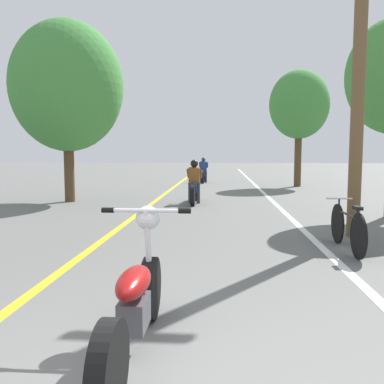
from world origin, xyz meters
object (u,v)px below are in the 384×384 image
motorcycle_foreground (136,299)px  utility_pole (359,57)px  motorcycle_rider_far (203,173)px  roadside_tree_left (67,87)px  motorcycle_rider_lead (194,187)px  roadside_tree_right_far (299,105)px  bicycle_parked (347,228)px

motorcycle_foreground → utility_pole: bearing=56.1°
utility_pole → motorcycle_rider_far: size_ratio=3.21×
roadside_tree_left → motorcycle_rider_far: 10.08m
motorcycle_rider_lead → motorcycle_rider_far: 8.85m
motorcycle_foreground → motorcycle_rider_far: (-0.23, 18.41, 0.07)m
roadside_tree_right_far → roadside_tree_left: bearing=-142.4°
roadside_tree_left → motorcycle_foreground: 11.03m
motorcycle_foreground → roadside_tree_left: bearing=113.4°
utility_pole → roadside_tree_left: utility_pole is taller
bicycle_parked → roadside_tree_right_far: bearing=83.0°
motorcycle_rider_far → motorcycle_foreground: bearing=-89.3°
roadside_tree_left → motorcycle_rider_lead: bearing=-1.9°
utility_pole → bicycle_parked: size_ratio=3.62×
utility_pole → roadside_tree_right_far: utility_pole is taller
roadside_tree_right_far → motorcycle_foreground: bearing=-104.7°
utility_pole → roadside_tree_right_far: bearing=84.6°
roadside_tree_right_far → motorcycle_foreground: 17.06m
motorcycle_foreground → motorcycle_rider_lead: (-0.15, 9.55, 0.09)m
roadside_tree_left → motorcycle_foreground: size_ratio=2.79×
motorcycle_rider_lead → motorcycle_rider_far: bearing=90.5°
utility_pole → motorcycle_rider_far: (-3.40, 13.69, -2.80)m
roadside_tree_left → bicycle_parked: size_ratio=3.21×
utility_pole → roadside_tree_left: (-7.36, 4.97, 0.34)m
roadside_tree_right_far → bicycle_parked: size_ratio=3.01×
roadside_tree_right_far → motorcycle_foreground: size_ratio=2.62×
motorcycle_rider_lead → bicycle_parked: 6.64m
bicycle_parked → utility_pole: bearing=68.3°
motorcycle_rider_lead → motorcycle_rider_far: motorcycle_rider_lead is taller
motorcycle_foreground → bicycle_parked: motorcycle_foreground is taller
motorcycle_foreground → motorcycle_rider_far: 18.41m
utility_pole → motorcycle_rider_lead: (-3.32, 4.84, -2.78)m
roadside_tree_right_far → motorcycle_foreground: (-4.26, -16.18, -3.32)m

